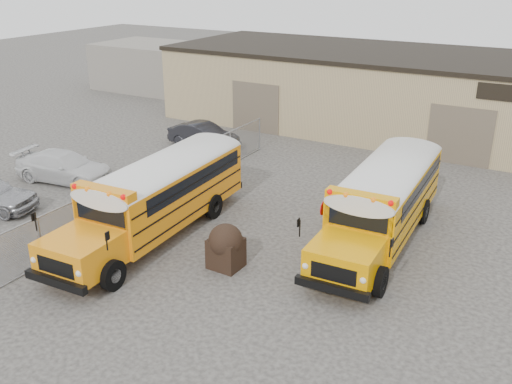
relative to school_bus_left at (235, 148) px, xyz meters
The scene contains 9 objects.
ground 8.53m from the school_bus_left, 57.61° to the right, with size 120.00×120.00×0.00m, color #312F2D.
warehouse 13.71m from the school_bus_left, 70.91° to the left, with size 30.20×10.20×4.67m.
chainlink_fence 4.40m from the school_bus_left, 110.56° to the right, with size 0.07×18.07×1.81m.
distant_building_left 23.03m from the school_bus_left, 139.55° to the left, with size 8.00×6.00×3.60m, color gray.
school_bus_left is the anchor object (origin of this frame).
school_bus_right 8.44m from the school_bus_left, 26.37° to the left, with size 3.05×9.85×2.86m.
tarp_bundle 8.13m from the school_bus_left, 60.37° to the right, with size 1.17×1.17×1.59m.
car_white 8.16m from the school_bus_left, 151.20° to the right, with size 1.97×4.86×1.41m, color silver.
car_dark 5.89m from the school_bus_left, 139.92° to the left, with size 1.45×4.15×1.37m, color black.
Camera 1 is at (9.00, -14.29, 9.74)m, focal length 40.00 mm.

